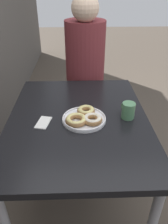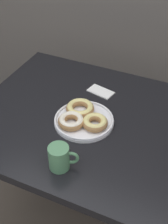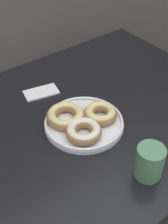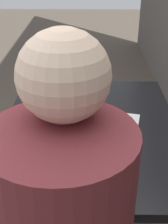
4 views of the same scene
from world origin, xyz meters
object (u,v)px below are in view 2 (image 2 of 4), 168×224
(dining_table, at_px, (95,133))
(coffee_mug, at_px, (60,157))
(donut_plate, at_px, (83,118))
(napkin, at_px, (101,92))

(dining_table, distance_m, coffee_mug, 0.33)
(donut_plate, xyz_separation_m, napkin, (-0.01, 0.25, -0.02))
(dining_table, relative_size, napkin, 8.04)
(dining_table, xyz_separation_m, napkin, (-0.06, 0.21, 0.08))
(dining_table, height_order, napkin, napkin)
(dining_table, xyz_separation_m, coffee_mug, (-0.01, -0.31, 0.13))
(donut_plate, xyz_separation_m, coffee_mug, (0.03, -0.27, 0.03))
(coffee_mug, height_order, napkin, coffee_mug)
(dining_table, relative_size, donut_plate, 4.22)
(dining_table, distance_m, napkin, 0.23)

